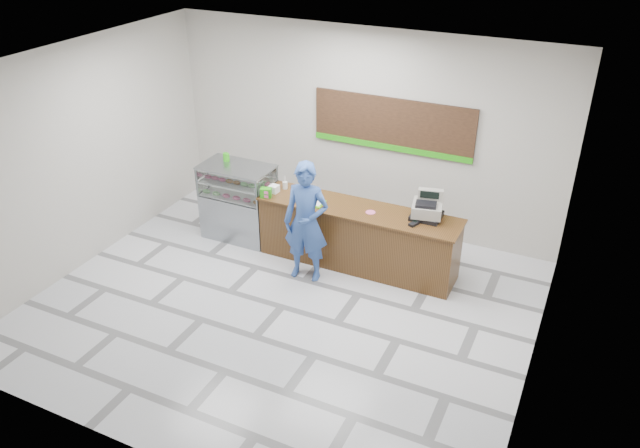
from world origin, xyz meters
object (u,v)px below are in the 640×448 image
at_px(serving_tray, 312,202).
at_px(customer, 306,222).
at_px(display_case, 238,201).
at_px(cash_register, 427,208).
at_px(sales_counter, 358,237).

bearing_deg(serving_tray, customer, -75.51).
height_order(serving_tray, customer, customer).
bearing_deg(serving_tray, display_case, 172.49).
height_order(cash_register, customer, customer).
xyz_separation_m(display_case, serving_tray, (1.48, -0.14, 0.36)).
height_order(display_case, serving_tray, display_case).
bearing_deg(customer, display_case, 150.55).
bearing_deg(sales_counter, serving_tray, -168.95).
xyz_separation_m(display_case, cash_register, (3.26, 0.18, 0.51)).
bearing_deg(cash_register, serving_tray, 177.97).
bearing_deg(customer, sales_counter, 39.60).
bearing_deg(serving_tray, cash_register, 8.24).
height_order(display_case, customer, customer).
bearing_deg(customer, serving_tray, 98.56).
relative_size(cash_register, serving_tray, 1.35).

